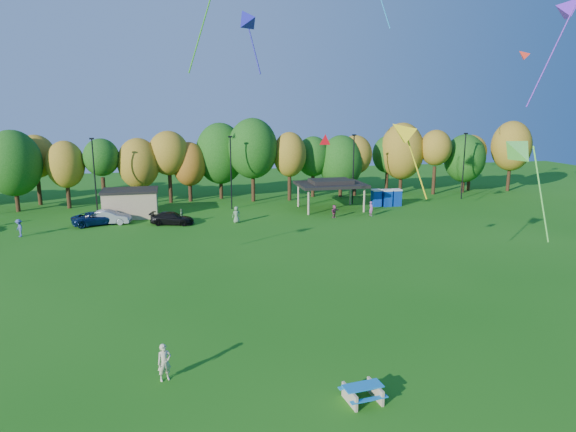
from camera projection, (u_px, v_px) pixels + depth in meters
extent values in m
plane|color=#19600F|center=(284.00, 364.00, 25.93)|extent=(160.00, 160.00, 0.00)
cylinder|color=black|center=(17.00, 197.00, 62.54)|extent=(0.50, 0.50, 3.56)
ellipsoid|color=#144C0F|center=(13.00, 163.00, 61.65)|extent=(6.62, 6.62, 8.00)
cylinder|color=black|center=(39.00, 190.00, 66.73)|extent=(0.50, 0.50, 3.79)
ellipsoid|color=olive|center=(36.00, 156.00, 65.79)|extent=(4.94, 4.94, 5.58)
cylinder|color=black|center=(68.00, 195.00, 64.58)|extent=(0.50, 0.50, 3.34)
ellipsoid|color=olive|center=(66.00, 164.00, 63.75)|extent=(4.61, 4.61, 5.88)
cylinder|color=black|center=(104.00, 192.00, 65.30)|extent=(0.50, 0.50, 3.82)
ellipsoid|color=#144C0F|center=(101.00, 157.00, 64.35)|extent=(4.43, 4.43, 4.73)
cylinder|color=black|center=(140.00, 192.00, 66.93)|extent=(0.50, 0.50, 3.25)
ellipsoid|color=olive|center=(139.00, 163.00, 66.12)|extent=(5.33, 5.33, 6.53)
cylinder|color=black|center=(170.00, 188.00, 68.23)|extent=(0.50, 0.50, 3.96)
ellipsoid|color=olive|center=(169.00, 153.00, 67.25)|extent=(5.31, 5.31, 5.82)
cylinder|color=black|center=(190.00, 190.00, 69.15)|extent=(0.50, 0.50, 3.05)
ellipsoid|color=#995914|center=(189.00, 164.00, 68.39)|extent=(4.54, 4.54, 5.87)
cylinder|color=black|center=(221.00, 185.00, 71.13)|extent=(0.50, 0.50, 3.77)
ellipsoid|color=#144C0F|center=(220.00, 153.00, 70.19)|extent=(6.69, 6.69, 8.35)
cylinder|color=black|center=(253.00, 186.00, 69.09)|extent=(0.50, 0.50, 4.28)
ellipsoid|color=#144C0F|center=(253.00, 148.00, 68.03)|extent=(6.64, 6.64, 8.01)
cylinder|color=black|center=(290.00, 187.00, 69.91)|extent=(0.50, 0.50, 3.76)
ellipsoid|color=olive|center=(290.00, 154.00, 68.97)|extent=(4.49, 4.49, 6.02)
cylinder|color=black|center=(313.00, 185.00, 72.72)|extent=(0.50, 0.50, 3.43)
ellipsoid|color=#144C0F|center=(313.00, 156.00, 71.87)|extent=(4.77, 4.77, 5.63)
cylinder|color=black|center=(340.00, 186.00, 72.78)|extent=(0.50, 0.50, 2.95)
ellipsoid|color=#144C0F|center=(341.00, 162.00, 72.05)|extent=(6.14, 6.14, 7.54)
cylinder|color=black|center=(355.00, 183.00, 73.66)|extent=(0.50, 0.50, 3.52)
ellipsoid|color=olive|center=(355.00, 155.00, 72.78)|extent=(4.78, 4.78, 5.53)
cylinder|color=black|center=(387.00, 181.00, 76.47)|extent=(0.50, 0.50, 3.39)
ellipsoid|color=#144C0F|center=(388.00, 154.00, 75.63)|extent=(4.54, 4.54, 5.46)
cylinder|color=black|center=(401.00, 181.00, 75.57)|extent=(0.50, 0.50, 3.72)
ellipsoid|color=olive|center=(402.00, 151.00, 74.65)|extent=(6.32, 6.32, 8.24)
cylinder|color=black|center=(434.00, 180.00, 74.59)|extent=(0.50, 0.50, 4.06)
ellipsoid|color=olive|center=(436.00, 148.00, 73.58)|extent=(4.50, 4.50, 5.13)
cylinder|color=black|center=(463.00, 182.00, 76.30)|extent=(0.50, 0.50, 3.05)
ellipsoid|color=#144C0F|center=(465.00, 158.00, 75.54)|extent=(5.97, 5.97, 7.05)
cylinder|color=black|center=(469.00, 179.00, 78.14)|extent=(0.50, 0.50, 3.55)
ellipsoid|color=olive|center=(471.00, 151.00, 77.25)|extent=(4.60, 4.60, 4.99)
cylinder|color=black|center=(509.00, 178.00, 77.52)|extent=(0.50, 0.50, 4.07)
ellipsoid|color=olive|center=(511.00, 146.00, 76.51)|extent=(5.83, 5.83, 7.42)
cylinder|color=black|center=(95.00, 177.00, 60.07)|extent=(0.16, 0.16, 9.00)
cube|color=black|center=(92.00, 139.00, 59.11)|extent=(0.50, 0.25, 0.18)
cylinder|color=black|center=(231.00, 173.00, 63.52)|extent=(0.16, 0.16, 9.00)
cube|color=black|center=(230.00, 137.00, 62.56)|extent=(0.50, 0.25, 0.18)
cylinder|color=black|center=(353.00, 170.00, 66.97)|extent=(0.16, 0.16, 9.00)
cube|color=black|center=(354.00, 135.00, 66.01)|extent=(0.50, 0.25, 0.18)
cylinder|color=black|center=(464.00, 167.00, 70.43)|extent=(0.16, 0.16, 9.00)
cube|color=black|center=(466.00, 133.00, 69.47)|extent=(0.50, 0.25, 0.18)
cube|color=tan|center=(131.00, 204.00, 59.66)|extent=(6.00, 4.00, 3.00)
cube|color=black|center=(130.00, 190.00, 59.32)|extent=(6.30, 4.30, 0.25)
cylinder|color=tan|center=(309.00, 202.00, 60.75)|extent=(0.24, 0.24, 3.00)
cylinder|color=tan|center=(364.00, 200.00, 62.26)|extent=(0.24, 0.24, 3.00)
cylinder|color=tan|center=(298.00, 195.00, 65.52)|extent=(0.24, 0.24, 3.00)
cylinder|color=tan|center=(350.00, 193.00, 67.03)|extent=(0.24, 0.24, 3.00)
cube|color=black|center=(331.00, 184.00, 63.54)|extent=(8.20, 6.20, 0.35)
cube|color=black|center=(331.00, 181.00, 63.45)|extent=(5.00, 3.50, 0.45)
cube|color=#0C359F|center=(376.00, 198.00, 66.05)|extent=(1.10, 1.10, 2.00)
cube|color=silver|center=(377.00, 190.00, 65.82)|extent=(1.15, 1.15, 0.18)
cube|color=#0C359F|center=(387.00, 199.00, 65.96)|extent=(1.10, 1.10, 2.00)
cube|color=silver|center=(387.00, 190.00, 65.73)|extent=(1.15, 1.15, 0.18)
cube|color=#0C359F|center=(396.00, 198.00, 66.28)|extent=(1.10, 1.10, 2.00)
cube|color=silver|center=(397.00, 190.00, 66.04)|extent=(1.15, 1.15, 0.18)
cube|color=tan|center=(350.00, 396.00, 22.44)|extent=(0.27, 1.42, 0.70)
cube|color=tan|center=(375.00, 391.00, 22.85)|extent=(0.27, 1.42, 0.70)
cube|color=#167AC6|center=(363.00, 386.00, 22.57)|extent=(1.82, 0.92, 0.06)
cube|color=#167AC6|center=(369.00, 399.00, 22.07)|extent=(1.77, 0.44, 0.05)
cube|color=#167AC6|center=(357.00, 385.00, 23.19)|extent=(1.77, 0.44, 0.05)
imported|color=beige|center=(164.00, 362.00, 24.25)|extent=(0.77, 0.63, 1.83)
imported|color=#9B9BA0|center=(109.00, 217.00, 56.19)|extent=(4.84, 2.25, 1.53)
imported|color=#0C2048|center=(97.00, 218.00, 55.84)|extent=(5.65, 3.95, 1.43)
imported|color=black|center=(172.00, 218.00, 56.00)|extent=(5.04, 3.11, 1.36)
imported|color=#5A8451|center=(182.00, 216.00, 56.26)|extent=(0.60, 1.05, 1.68)
imported|color=#414D90|center=(19.00, 228.00, 50.70)|extent=(1.17, 1.33, 1.78)
imported|color=#658A5E|center=(236.00, 215.00, 56.70)|extent=(0.94, 0.65, 1.85)
imported|color=#953E60|center=(334.00, 211.00, 59.29)|extent=(1.39, 1.26, 1.54)
imported|color=#A14B95|center=(371.00, 209.00, 60.32)|extent=(0.53, 0.70, 1.73)
cone|color=#70F656|center=(514.00, 148.00, 33.02)|extent=(2.84, 2.42, 2.54)
cylinder|color=#70F656|center=(541.00, 196.00, 33.70)|extent=(2.45, 0.64, 6.61)
cone|color=yellow|center=(401.00, 131.00, 33.09)|extent=(2.49, 2.17, 2.11)
cylinder|color=yellow|center=(416.00, 164.00, 34.34)|extent=(1.74, 0.68, 4.73)
cone|color=navy|center=(246.00, 18.00, 34.85)|extent=(2.23, 2.37, 1.88)
cylinder|color=navy|center=(253.00, 47.00, 36.33)|extent=(0.88, 1.28, 3.79)
cone|color=red|center=(523.00, 54.00, 52.09)|extent=(1.80, 1.66, 1.46)
cone|color=red|center=(325.00, 138.00, 31.30)|extent=(0.95, 1.16, 1.02)
cone|color=purple|center=(573.00, 5.00, 37.95)|extent=(2.91, 2.61, 2.38)
cylinder|color=purple|center=(552.00, 54.00, 37.29)|extent=(2.61, 1.27, 7.55)
cylinder|color=#35A516|center=(202.00, 26.00, 36.88)|extent=(2.34, 1.04, 6.61)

